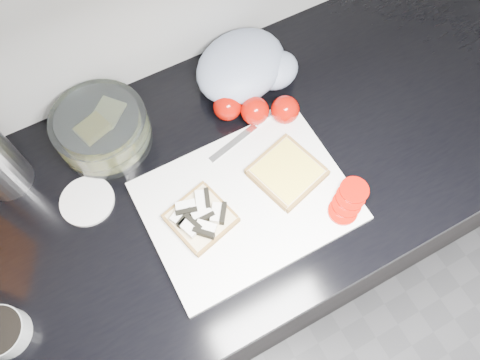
{
  "coord_description": "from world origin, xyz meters",
  "views": [
    {
      "loc": [
        -0.04,
        0.81,
        1.77
      ],
      "look_at": [
        0.14,
        1.15,
        0.95
      ],
      "focal_mm": 35.0,
      "sensor_mm": 36.0,
      "label": 1
    }
  ],
  "objects": [
    {
      "name": "base_cabinet",
      "position": [
        0.0,
        1.2,
        0.43
      ],
      "size": [
        3.5,
        0.6,
        0.86
      ],
      "primitive_type": "cube",
      "color": "black",
      "rests_on": "ground"
    },
    {
      "name": "cutting_board",
      "position": [
        0.14,
        1.12,
        0.91
      ],
      "size": [
        0.4,
        0.3,
        0.01
      ],
      "primitive_type": "cube",
      "color": "white",
      "rests_on": "countertop"
    },
    {
      "name": "tub_lid",
      "position": [
        -0.14,
        1.27,
        0.9
      ],
      "size": [
        0.12,
        0.12,
        0.01
      ],
      "primitive_type": "cylinder",
      "rotation": [
        0.0,
        0.0,
        0.1
      ],
      "color": "silver",
      "rests_on": "countertop"
    },
    {
      "name": "grocery_bag",
      "position": [
        0.29,
        1.38,
        0.95
      ],
      "size": [
        0.27,
        0.24,
        0.1
      ],
      "rotation": [
        0.0,
        0.0,
        0.35
      ],
      "color": "#969FB9",
      "rests_on": "countertop"
    },
    {
      "name": "glass_bowl",
      "position": [
        -0.05,
        1.39,
        0.94
      ],
      "size": [
        0.2,
        0.2,
        0.08
      ],
      "rotation": [
        0.0,
        0.0,
        0.32
      ],
      "color": "silver",
      "rests_on": "countertop"
    },
    {
      "name": "bread_right",
      "position": [
        0.24,
        1.13,
        0.92
      ],
      "size": [
        0.16,
        0.16,
        0.02
      ],
      "rotation": [
        0.0,
        0.0,
        0.27
      ],
      "color": "beige",
      "rests_on": "cutting_board"
    },
    {
      "name": "seed_tub",
      "position": [
        -0.36,
        1.1,
        0.93
      ],
      "size": [
        0.09,
        0.09,
        0.05
      ],
      "color": "#9BA0A0",
      "rests_on": "countertop"
    },
    {
      "name": "bread_left",
      "position": [
        0.04,
        1.12,
        0.92
      ],
      "size": [
        0.14,
        0.14,
        0.04
      ],
      "rotation": [
        0.0,
        0.0,
        0.25
      ],
      "color": "beige",
      "rests_on": "cutting_board"
    },
    {
      "name": "countertop",
      "position": [
        0.0,
        1.2,
        0.88
      ],
      "size": [
        3.5,
        0.64,
        0.04
      ],
      "primitive_type": "cube",
      "color": "black",
      "rests_on": "base_cabinet"
    },
    {
      "name": "tomato_slices",
      "position": [
        0.31,
        1.02,
        0.92
      ],
      "size": [
        0.11,
        0.09,
        0.02
      ],
      "rotation": [
        0.0,
        0.0,
        0.07
      ],
      "color": "#A70C03",
      "rests_on": "cutting_board"
    },
    {
      "name": "knife",
      "position": [
        0.23,
        1.26,
        0.91
      ],
      "size": [
        0.18,
        0.06,
        0.01
      ],
      "rotation": [
        0.0,
        0.0,
        0.24
      ],
      "color": "silver",
      "rests_on": "cutting_board"
    },
    {
      "name": "whole_tomatoes",
      "position": [
        0.26,
        1.29,
        0.93
      ],
      "size": [
        0.17,
        0.13,
        0.06
      ],
      "rotation": [
        0.0,
        0.0,
        -0.13
      ],
      "color": "#A70C03",
      "rests_on": "countertop"
    }
  ]
}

